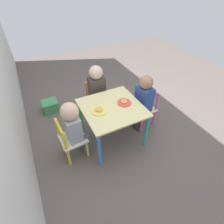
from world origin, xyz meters
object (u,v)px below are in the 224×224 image
at_px(child_back, 74,125).
at_px(plate_back, 99,110).
at_px(child_front, 143,98).
at_px(storage_bin, 50,106).
at_px(child_right, 97,89).
at_px(kids_table, 112,112).
at_px(chair_yellow, 71,140).
at_px(plate_front, 124,102).
at_px(chair_pink, 145,108).
at_px(chair_orange, 97,100).

distance_m(child_back, plate_back, 0.30).
bearing_deg(child_back, child_front, -89.02).
bearing_deg(plate_back, storage_bin, 25.14).
distance_m(child_right, plate_back, 0.48).
bearing_deg(kids_table, child_front, -84.22).
xyz_separation_m(child_back, plate_back, (0.03, -0.29, 0.06)).
distance_m(child_back, child_front, 0.89).
relative_size(chair_yellow, child_front, 0.69).
relative_size(child_right, plate_back, 4.28).
bearing_deg(plate_front, child_front, -81.25).
bearing_deg(plate_back, kids_table, -90.00).
height_order(kids_table, child_right, child_right).
xyz_separation_m(plate_back, storage_bin, (0.88, 0.41, -0.42)).
xyz_separation_m(child_back, child_front, (0.07, -0.89, -0.00)).
height_order(chair_yellow, storage_bin, chair_yellow).
height_order(kids_table, plate_back, plate_back).
relative_size(child_front, child_right, 0.95).
distance_m(child_back, child_right, 0.66).
height_order(child_front, child_right, child_right).
bearing_deg(kids_table, chair_yellow, 93.83).
relative_size(chair_yellow, plate_back, 2.82).
xyz_separation_m(plate_front, storage_bin, (0.88, 0.72, -0.42)).
relative_size(plate_back, plate_front, 1.14).
height_order(chair_pink, child_back, child_back).
relative_size(chair_pink, plate_front, 3.20).
distance_m(child_front, child_right, 0.59).
relative_size(chair_orange, child_back, 0.71).
height_order(child_right, storage_bin, child_right).
relative_size(chair_orange, plate_front, 3.20).
relative_size(chair_yellow, child_right, 0.66).
height_order(chair_orange, child_front, child_front).
distance_m(child_front, storage_bin, 1.36).
relative_size(kids_table, child_back, 0.90).
bearing_deg(chair_pink, child_back, -90.92).
xyz_separation_m(chair_yellow, chair_orange, (0.54, -0.52, 0.00)).
bearing_deg(child_front, plate_back, -91.47).
bearing_deg(plate_front, chair_yellow, 92.95).
distance_m(child_front, plate_front, 0.30).
relative_size(chair_orange, plate_back, 2.82).
distance_m(kids_table, child_right, 0.45).
bearing_deg(plate_back, plate_front, -90.00).
height_order(chair_yellow, chair_pink, same).
distance_m(chair_pink, chair_orange, 0.66).
bearing_deg(chair_yellow, child_back, -90.00).
height_order(kids_table, chair_orange, chair_orange).
distance_m(kids_table, storage_bin, 1.10).
xyz_separation_m(kids_table, storage_bin, (0.88, 0.57, -0.34)).
bearing_deg(chair_orange, chair_pink, -41.10).
bearing_deg(chair_yellow, plate_back, -88.37).
relative_size(chair_pink, child_front, 0.69).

